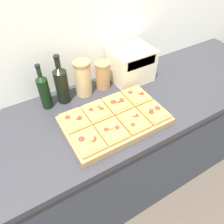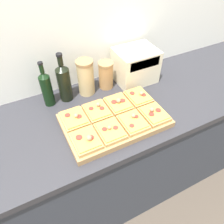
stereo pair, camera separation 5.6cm
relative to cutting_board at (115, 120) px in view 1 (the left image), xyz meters
name	(u,v)px [view 1 (the left image)]	position (x,y,z in m)	size (l,w,h in m)	color
ground_plane	(125,223)	(-0.03, -0.22, -0.93)	(12.00, 12.00, 0.00)	#4C4238
wall_back	(69,32)	(-0.03, 0.46, 0.32)	(6.00, 0.06, 2.50)	silver
kitchen_counter	(104,158)	(-0.03, 0.10, -0.47)	(2.63, 0.67, 0.91)	#333842
cutting_board	(115,120)	(0.00, 0.00, 0.00)	(0.54, 0.34, 0.04)	#A37A4C
pizza_slice_back_left	(74,120)	(-0.20, 0.08, 0.03)	(0.12, 0.15, 0.05)	tan
pizza_slice_back_midleft	(97,111)	(-0.07, 0.08, 0.03)	(0.12, 0.15, 0.05)	tan
pizza_slice_back_midright	(117,103)	(0.07, 0.08, 0.03)	(0.12, 0.15, 0.06)	tan
pizza_slice_back_right	(137,96)	(0.20, 0.08, 0.03)	(0.12, 0.15, 0.05)	tan
pizza_slice_front_left	(88,142)	(-0.20, -0.08, 0.03)	(0.12, 0.15, 0.06)	tan
pizza_slice_front_midleft	(112,131)	(-0.07, -0.08, 0.03)	(0.12, 0.15, 0.05)	tan
pizza_slice_front_midright	(134,121)	(0.07, -0.08, 0.03)	(0.12, 0.15, 0.05)	tan
pizza_slice_front_right	(154,112)	(0.20, -0.08, 0.03)	(0.12, 0.15, 0.05)	tan
olive_oil_bottle	(44,91)	(-0.27, 0.31, 0.10)	(0.06, 0.06, 0.28)	black
wine_bottle	(62,84)	(-0.16, 0.31, 0.11)	(0.08, 0.08, 0.30)	black
grain_jar_tall	(83,78)	(-0.03, 0.31, 0.09)	(0.10, 0.10, 0.22)	tan
grain_jar_short	(103,75)	(0.10, 0.31, 0.07)	(0.09, 0.09, 0.18)	#AD7F4C
toaster_oven	(131,65)	(0.31, 0.30, 0.09)	(0.28, 0.21, 0.22)	beige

